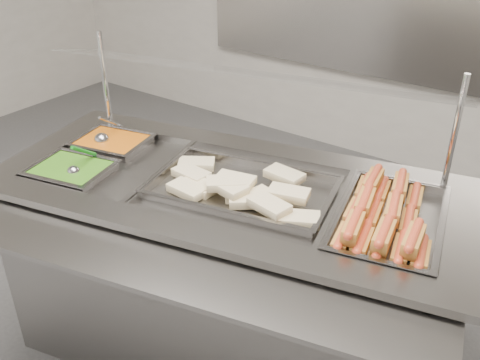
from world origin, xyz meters
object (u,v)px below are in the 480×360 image
Objects in this scene: pan_hotdogs at (389,226)px; pan_wraps at (242,191)px; serving_spoon at (76,168)px; ladle at (102,139)px; sneeze_guard at (250,76)px; steam_counter at (229,273)px.

pan_hotdogs is 0.51m from pan_wraps.
serving_spoon reaches higher than pan_hotdogs.
pan_hotdogs is 1.18m from ladle.
sneeze_guard reaches higher than serving_spoon.
serving_spoon is (-0.47, -0.44, -0.32)m from sneeze_guard.
sneeze_guard is at bearing 173.33° from pan_hotdogs.
sneeze_guard reaches higher than ladle.
pan_hotdogs is at bearing 6.92° from ladle.
pan_wraps is 0.62m from serving_spoon.
pan_wraps is 4.26× the size of serving_spoon.
ladle reaches higher than steam_counter.
sneeze_guard reaches higher than steam_counter.
pan_wraps is (0.10, -0.18, -0.35)m from sneeze_guard.
steam_counter is 0.75m from ladle.
pan_hotdogs is 3.46× the size of serving_spoon.
ladle is (-0.58, -0.21, -0.32)m from sneeze_guard.
sneeze_guard is 8.76× the size of ladle.
pan_wraps is 3.93× the size of ladle.
ladle is 1.08× the size of serving_spoon.
steam_counter is 0.76m from sneeze_guard.
pan_hotdogs is 3.20× the size of ladle.
ladle is (-0.68, -0.03, 0.03)m from pan_wraps.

